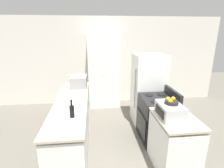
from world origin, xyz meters
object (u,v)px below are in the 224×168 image
(stove, at_px, (157,118))
(fruit_bowl, at_px, (171,101))
(toaster_oven, at_px, (170,111))
(pantry_cabinet, at_px, (104,72))
(wine_bottle, at_px, (72,111))
(refrigerator, at_px, (148,89))
(microwave, at_px, (79,82))

(stove, xyz_separation_m, fruit_bowl, (-0.12, -0.79, 0.70))
(toaster_oven, distance_m, fruit_bowl, 0.15)
(pantry_cabinet, relative_size, wine_bottle, 7.22)
(fruit_bowl, bearing_deg, refrigerator, 84.68)
(stove, height_order, refrigerator, refrigerator)
(pantry_cabinet, relative_size, microwave, 4.44)
(stove, distance_m, fruit_bowl, 1.06)
(toaster_oven, bearing_deg, pantry_cabinet, 107.10)
(refrigerator, height_order, wine_bottle, refrigerator)
(toaster_oven, bearing_deg, wine_bottle, 173.35)
(microwave, xyz_separation_m, toaster_oven, (1.48, -1.72, -0.02))
(fruit_bowl, bearing_deg, toaster_oven, -131.15)
(microwave, bearing_deg, refrigerator, -5.51)
(stove, bearing_deg, refrigerator, 88.05)
(toaster_oven, bearing_deg, refrigerator, 84.30)
(stove, relative_size, refrigerator, 0.64)
(pantry_cabinet, height_order, fruit_bowl, pantry_cabinet)
(stove, xyz_separation_m, toaster_oven, (-0.13, -0.80, 0.56))
(wine_bottle, xyz_separation_m, toaster_oven, (1.47, -0.17, 0.01))
(refrigerator, height_order, toaster_oven, refrigerator)
(stove, relative_size, fruit_bowl, 5.29)
(microwave, height_order, toaster_oven, microwave)
(toaster_oven, bearing_deg, fruit_bowl, 48.85)
(microwave, height_order, wine_bottle, wine_bottle)
(stove, height_order, wine_bottle, wine_bottle)
(refrigerator, relative_size, microwave, 3.61)
(stove, distance_m, refrigerator, 0.85)
(pantry_cabinet, bearing_deg, stove, -63.08)
(pantry_cabinet, xyz_separation_m, microwave, (-0.65, -0.96, 0.01))
(stove, relative_size, microwave, 2.30)
(pantry_cabinet, bearing_deg, toaster_oven, -72.90)
(pantry_cabinet, xyz_separation_m, fruit_bowl, (0.84, -2.67, 0.14))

